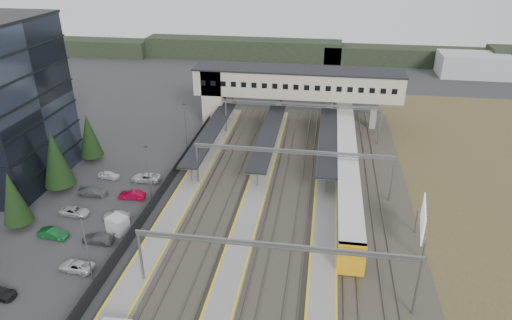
% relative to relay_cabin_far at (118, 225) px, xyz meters
% --- Properties ---
extents(ground, '(220.00, 220.00, 0.00)m').
position_rel_relay_cabin_far_xyz_m(ground, '(8.98, -0.97, -1.09)').
color(ground, '#2B2B2D').
rests_on(ground, ground).
extents(car_park, '(10.50, 44.66, 1.29)m').
position_rel_relay_cabin_far_xyz_m(car_park, '(-4.31, -7.88, -0.48)').
color(car_park, '#A9A9AD').
rests_on(car_park, ground).
extents(lampposts, '(0.50, 53.25, 8.07)m').
position_rel_relay_cabin_far_xyz_m(lampposts, '(0.98, 0.28, 3.25)').
color(lampposts, slate).
rests_on(lampposts, ground).
extents(fence, '(0.08, 90.00, 2.00)m').
position_rel_relay_cabin_far_xyz_m(fence, '(2.48, 4.03, -0.09)').
color(fence, '#26282B').
rests_on(fence, ground).
extents(relay_cabin_far, '(2.95, 2.73, 2.18)m').
position_rel_relay_cabin_far_xyz_m(relay_cabin_far, '(0.00, 0.00, 0.00)').
color(relay_cabin_far, '#A6A8AB').
rests_on(relay_cabin_far, ground).
extents(rail_corridor, '(34.00, 90.00, 0.92)m').
position_rel_relay_cabin_far_xyz_m(rail_corridor, '(18.32, 4.03, -0.80)').
color(rail_corridor, '#332E28').
rests_on(rail_corridor, ground).
extents(canopies, '(23.10, 30.00, 3.28)m').
position_rel_relay_cabin_far_xyz_m(canopies, '(15.98, 26.03, 2.83)').
color(canopies, black).
rests_on(canopies, ground).
extents(footbridge, '(40.40, 6.40, 11.20)m').
position_rel_relay_cabin_far_xyz_m(footbridge, '(16.68, 41.03, 6.84)').
color(footbridge, '#A29C81').
rests_on(footbridge, ground).
extents(gantries, '(28.40, 62.28, 7.17)m').
position_rel_relay_cabin_far_xyz_m(gantries, '(20.98, 2.03, 4.91)').
color(gantries, slate).
rests_on(gantries, ground).
extents(train, '(3.09, 64.66, 3.89)m').
position_rel_relay_cabin_far_xyz_m(train, '(28.98, 27.77, 1.12)').
color(train, silver).
rests_on(train, ground).
extents(billboard, '(1.18, 6.59, 5.77)m').
position_rel_relay_cabin_far_xyz_m(billboard, '(37.37, 2.69, 2.83)').
color(billboard, slate).
rests_on(billboard, ground).
extents(treeline_far, '(170.00, 19.00, 7.00)m').
position_rel_relay_cabin_far_xyz_m(treeline_far, '(32.79, 91.31, 1.86)').
color(treeline_far, black).
rests_on(treeline_far, ground).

